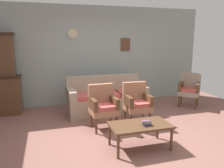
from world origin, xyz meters
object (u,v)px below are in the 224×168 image
object	(u,v)px
armchair_by_doorway	(103,105)
book_stack_on_table	(146,123)
wingback_chair_by_fireplace	(189,88)
armchair_near_couch_end	(137,102)
coffee_table	(140,127)
floral_couch	(106,100)

from	to	relation	value
armchair_by_doorway	book_stack_on_table	xyz separation A→B (m)	(0.46, -1.07, -0.04)
armchair_by_doorway	wingback_chair_by_fireplace	bearing A→B (deg)	17.40
armchair_near_couch_end	armchair_by_doorway	bearing A→B (deg)	-179.38
armchair_by_doorway	coffee_table	xyz separation A→B (m)	(0.38, -1.00, -0.12)
armchair_near_couch_end	coffee_table	size ratio (longest dim) A/B	0.90
armchair_near_couch_end	floral_couch	bearing A→B (deg)	112.96
armchair_near_couch_end	book_stack_on_table	size ratio (longest dim) A/B	5.25
coffee_table	book_stack_on_table	bearing A→B (deg)	-40.24
armchair_by_doorway	wingback_chair_by_fireplace	size ratio (longest dim) A/B	1.00
armchair_by_doorway	coffee_table	size ratio (longest dim) A/B	0.90
armchair_near_couch_end	coffee_table	xyz separation A→B (m)	(-0.36, -1.01, -0.12)
wingback_chair_by_fireplace	coffee_table	xyz separation A→B (m)	(-2.24, -1.82, -0.12)
floral_couch	armchair_near_couch_end	distance (m)	1.06
armchair_near_couch_end	book_stack_on_table	world-z (taller)	armchair_near_couch_end
armchair_near_couch_end	wingback_chair_by_fireplace	world-z (taller)	same
armchair_by_doorway	wingback_chair_by_fireplace	world-z (taller)	same
wingback_chair_by_fireplace	book_stack_on_table	xyz separation A→B (m)	(-2.16, -1.89, -0.04)
coffee_table	book_stack_on_table	world-z (taller)	book_stack_on_table
coffee_table	floral_couch	bearing A→B (deg)	91.28
armchair_by_doorway	wingback_chair_by_fireplace	distance (m)	2.75
floral_couch	armchair_near_couch_end	bearing A→B (deg)	-67.04
book_stack_on_table	armchair_near_couch_end	bearing A→B (deg)	75.44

